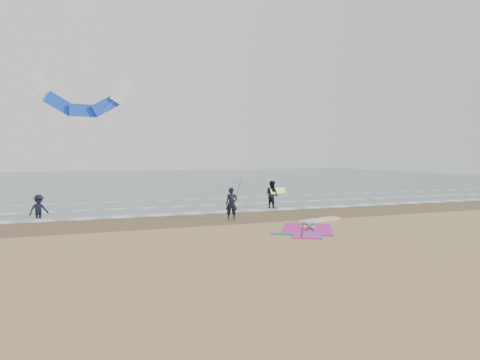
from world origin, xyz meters
name	(u,v)px	position (x,y,z in m)	size (l,w,h in m)	color
ground	(284,235)	(0.00, 0.00, 0.00)	(120.00, 120.00, 0.00)	tan
sea_water	(141,179)	(0.00, 48.00, 0.01)	(120.00, 80.00, 0.02)	#47605E
wet_sand_band	(237,217)	(0.00, 6.00, 0.00)	(120.00, 5.00, 0.01)	brown
foam_waterline	(215,208)	(0.00, 10.44, 0.03)	(120.00, 9.15, 0.02)	white
windsurf_rig	(312,226)	(2.29, 1.43, 0.04)	(5.53, 5.24, 0.13)	white
person_standing	(232,204)	(-0.67, 5.09, 0.89)	(0.65, 0.43, 1.78)	black
person_walking	(272,195)	(3.58, 8.99, 0.94)	(0.91, 0.71, 1.87)	black
person_wading	(39,203)	(-10.70, 9.44, 0.85)	(1.10, 0.63, 1.70)	black
held_pole	(237,196)	(-0.37, 5.09, 1.31)	(0.17, 0.86, 1.82)	black
carried_kiteboard	(278,191)	(3.98, 8.89, 1.19)	(1.30, 0.51, 0.39)	yellow
surf_kite	(83,100)	(-8.22, 12.54, 7.15)	(6.35, 3.36, 7.68)	white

